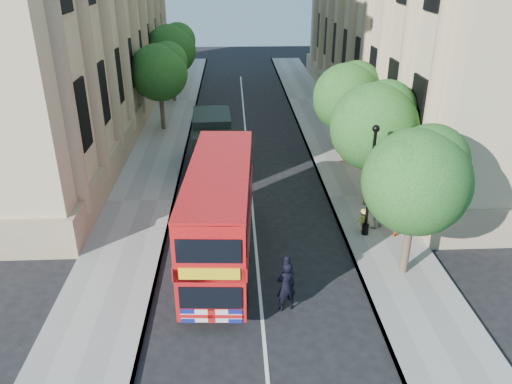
{
  "coord_description": "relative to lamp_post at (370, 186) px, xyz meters",
  "views": [
    {
      "loc": [
        -0.87,
        -13.43,
        11.49
      ],
      "look_at": [
        0.05,
        6.08,
        2.3
      ],
      "focal_mm": 35.0,
      "sensor_mm": 36.0,
      "label": 1
    }
  ],
  "objects": [
    {
      "name": "ground",
      "position": [
        -5.0,
        -6.0,
        -2.51
      ],
      "size": [
        120.0,
        120.0,
        0.0
      ],
      "primitive_type": "plane",
      "color": "black",
      "rests_on": "ground"
    },
    {
      "name": "tree_left_far",
      "position": [
        -10.96,
        16.03,
        1.93
      ],
      "size": [
        4.0,
        4.0,
        6.3
      ],
      "color": "#473828",
      "rests_on": "ground"
    },
    {
      "name": "child_a",
      "position": [
        1.32,
        -0.24,
        -1.85
      ],
      "size": [
        0.68,
        0.53,
        1.08
      ],
      "primitive_type": "imported",
      "rotation": [
        0.0,
        0.0,
        3.62
      ],
      "color": "#CC6624",
      "rests_on": "pavement_right"
    },
    {
      "name": "child_b",
      "position": [
        -0.05,
        0.32,
        -1.84
      ],
      "size": [
        0.71,
        0.41,
        1.1
      ],
      "primitive_type": "imported",
      "rotation": [
        0.0,
        0.0,
        3.15
      ],
      "color": "gold",
      "rests_on": "pavement_right"
    },
    {
      "name": "woman_pedestrian",
      "position": [
        0.58,
        0.62,
        -1.56
      ],
      "size": [
        1.02,
        0.96,
        1.67
      ],
      "primitive_type": "imported",
      "rotation": [
        0.0,
        0.0,
        3.68
      ],
      "color": "beige",
      "rests_on": "pavement_right"
    },
    {
      "name": "tree_right_far",
      "position": [
        0.84,
        9.03,
        1.8
      ],
      "size": [
        4.0,
        4.0,
        6.15
      ],
      "color": "#473828",
      "rests_on": "ground"
    },
    {
      "name": "tree_right_near",
      "position": [
        0.84,
        -2.97,
        1.74
      ],
      "size": [
        4.0,
        4.0,
        6.08
      ],
      "color": "#473828",
      "rests_on": "ground"
    },
    {
      "name": "double_decker_bus",
      "position": [
        -6.47,
        -1.69,
        -0.23
      ],
      "size": [
        2.89,
        9.05,
        4.12
      ],
      "rotation": [
        0.0,
        0.0,
        -0.06
      ],
      "color": "#B20C0D",
      "rests_on": "ground"
    },
    {
      "name": "police_constable",
      "position": [
        -4.12,
        -5.0,
        -1.52
      ],
      "size": [
        0.83,
        0.66,
        1.98
      ],
      "primitive_type": "imported",
      "rotation": [
        0.0,
        0.0,
        3.43
      ],
      "color": "black",
      "rests_on": "ground"
    },
    {
      "name": "tree_left_back",
      "position": [
        -10.96,
        24.03,
        2.2
      ],
      "size": [
        4.2,
        4.2,
        6.65
      ],
      "color": "#473828",
      "rests_on": "ground"
    },
    {
      "name": "lamp_post",
      "position": [
        0.0,
        0.0,
        0.0
      ],
      "size": [
        0.32,
        0.32,
        5.16
      ],
      "color": "black",
      "rests_on": "pavement_right"
    },
    {
      "name": "pavement_right",
      "position": [
        0.75,
        4.0,
        -2.45
      ],
      "size": [
        3.5,
        80.0,
        0.12
      ],
      "primitive_type": "cube",
      "color": "gray",
      "rests_on": "ground"
    },
    {
      "name": "pavement_left",
      "position": [
        -10.75,
        4.0,
        -2.45
      ],
      "size": [
        3.5,
        80.0,
        0.12
      ],
      "primitive_type": "cube",
      "color": "gray",
      "rests_on": "ground"
    },
    {
      "name": "tree_right_mid",
      "position": [
        0.84,
        3.03,
        1.93
      ],
      "size": [
        4.2,
        4.2,
        6.37
      ],
      "color": "#473828",
      "rests_on": "ground"
    },
    {
      "name": "box_van",
      "position": [
        -7.14,
        8.81,
        -1.0
      ],
      "size": [
        2.41,
        5.47,
        3.08
      ],
      "rotation": [
        0.0,
        0.0,
        0.04
      ],
      "color": "black",
      "rests_on": "ground"
    }
  ]
}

